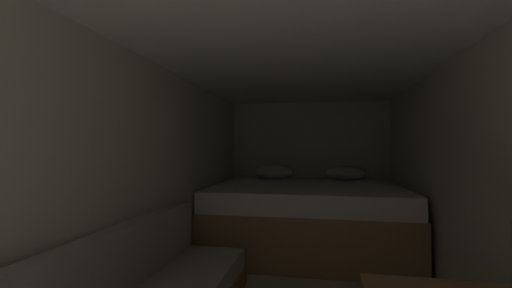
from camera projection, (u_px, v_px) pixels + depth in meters
name	position (u px, v px, depth m)	size (l,w,h in m)	color
wall_back	(309.00, 165.00, 5.26)	(2.58, 0.05, 2.04)	beige
wall_left	(153.00, 180.00, 2.83)	(0.05, 5.37, 2.04)	beige
wall_right	(475.00, 187.00, 2.36)	(0.05, 5.37, 2.04)	beige
ceiling_slab	(299.00, 53.00, 2.61)	(2.58, 5.37, 0.05)	white
bed	(307.00, 216.00, 4.23)	(2.36, 1.96, 1.02)	#9E7247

